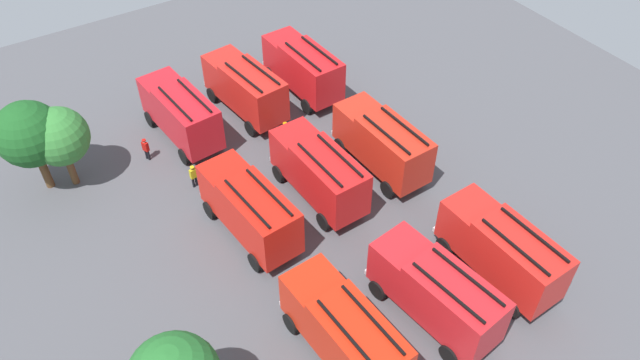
{
  "coord_description": "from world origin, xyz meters",
  "views": [
    {
      "loc": [
        -22.1,
        14.14,
        26.66
      ],
      "look_at": [
        0.0,
        0.0,
        1.4
      ],
      "focal_mm": 34.28,
      "sensor_mm": 36.0,
      "label": 1
    }
  ],
  "objects_px": {
    "fire_truck_7": "(249,208)",
    "fire_truck_5": "(245,87)",
    "fire_truck_8": "(181,112)",
    "firefighter_1": "(146,148)",
    "fire_truck_3": "(436,291)",
    "fire_truck_4": "(319,171)",
    "traffic_cone_0": "(249,168)",
    "firefighter_0": "(285,132)",
    "tree_3": "(29,134)",
    "tree_2": "(59,137)",
    "firefighter_2": "(194,175)",
    "fire_truck_0": "(502,248)",
    "traffic_cone_1": "(331,71)",
    "fire_truck_1": "(382,142)",
    "fire_truck_6": "(344,331)",
    "fire_truck_2": "(303,67)"
  },
  "relations": [
    {
      "from": "fire_truck_0",
      "to": "fire_truck_4",
      "type": "bearing_deg",
      "value": 23.37
    },
    {
      "from": "traffic_cone_1",
      "to": "tree_3",
      "type": "bearing_deg",
      "value": 92.05
    },
    {
      "from": "fire_truck_0",
      "to": "traffic_cone_1",
      "type": "relative_size",
      "value": 13.15
    },
    {
      "from": "fire_truck_6",
      "to": "traffic_cone_0",
      "type": "xyz_separation_m",
      "value": [
        14.04,
        -2.27,
        -1.83
      ]
    },
    {
      "from": "fire_truck_4",
      "to": "firefighter_1",
      "type": "bearing_deg",
      "value": 38.09
    },
    {
      "from": "fire_truck_1",
      "to": "fire_truck_6",
      "type": "bearing_deg",
      "value": 133.92
    },
    {
      "from": "fire_truck_5",
      "to": "fire_truck_7",
      "type": "distance_m",
      "value": 11.53
    },
    {
      "from": "fire_truck_2",
      "to": "fire_truck_8",
      "type": "xyz_separation_m",
      "value": [
        -0.23,
        9.54,
        0.0
      ]
    },
    {
      "from": "fire_truck_8",
      "to": "firefighter_1",
      "type": "distance_m",
      "value": 3.24
    },
    {
      "from": "firefighter_0",
      "to": "fire_truck_6",
      "type": "bearing_deg",
      "value": 147.25
    },
    {
      "from": "traffic_cone_0",
      "to": "firefighter_0",
      "type": "bearing_deg",
      "value": -71.53
    },
    {
      "from": "fire_truck_2",
      "to": "fire_truck_4",
      "type": "bearing_deg",
      "value": 151.0
    },
    {
      "from": "firefighter_2",
      "to": "tree_3",
      "type": "relative_size",
      "value": 0.26
    },
    {
      "from": "firefighter_0",
      "to": "firefighter_1",
      "type": "height_order",
      "value": "firefighter_0"
    },
    {
      "from": "firefighter_1",
      "to": "firefighter_0",
      "type": "bearing_deg",
      "value": 133.87
    },
    {
      "from": "fire_truck_6",
      "to": "tree_3",
      "type": "relative_size",
      "value": 1.19
    },
    {
      "from": "tree_2",
      "to": "firefighter_2",
      "type": "bearing_deg",
      "value": -125.12
    },
    {
      "from": "fire_truck_3",
      "to": "tree_3",
      "type": "xyz_separation_m",
      "value": [
        20.14,
        13.77,
        1.97
      ]
    },
    {
      "from": "fire_truck_3",
      "to": "fire_truck_4",
      "type": "relative_size",
      "value": 1.02
    },
    {
      "from": "fire_truck_6",
      "to": "fire_truck_7",
      "type": "relative_size",
      "value": 0.99
    },
    {
      "from": "fire_truck_6",
      "to": "firefighter_1",
      "type": "bearing_deg",
      "value": 5.13
    },
    {
      "from": "firefighter_2",
      "to": "tree_2",
      "type": "bearing_deg",
      "value": 47.04
    },
    {
      "from": "fire_truck_1",
      "to": "fire_truck_7",
      "type": "distance_m",
      "value": 9.58
    },
    {
      "from": "firefighter_2",
      "to": "traffic_cone_1",
      "type": "xyz_separation_m",
      "value": [
        5.66,
        -13.84,
        -0.61
      ]
    },
    {
      "from": "tree_2",
      "to": "firefighter_0",
      "type": "bearing_deg",
      "value": -106.4
    },
    {
      "from": "fire_truck_0",
      "to": "fire_truck_7",
      "type": "xyz_separation_m",
      "value": [
        9.63,
        9.67,
        0.0
      ]
    },
    {
      "from": "fire_truck_1",
      "to": "fire_truck_6",
      "type": "relative_size",
      "value": 0.99
    },
    {
      "from": "fire_truck_4",
      "to": "firefighter_0",
      "type": "height_order",
      "value": "fire_truck_4"
    },
    {
      "from": "fire_truck_5",
      "to": "traffic_cone_0",
      "type": "height_order",
      "value": "fire_truck_5"
    },
    {
      "from": "fire_truck_4",
      "to": "tree_2",
      "type": "relative_size",
      "value": 1.32
    },
    {
      "from": "fire_truck_5",
      "to": "traffic_cone_1",
      "type": "relative_size",
      "value": 13.4
    },
    {
      "from": "firefighter_1",
      "to": "tree_3",
      "type": "distance_m",
      "value": 6.92
    },
    {
      "from": "fire_truck_1",
      "to": "tree_2",
      "type": "bearing_deg",
      "value": 59.53
    },
    {
      "from": "tree_2",
      "to": "traffic_cone_0",
      "type": "bearing_deg",
      "value": -117.36
    },
    {
      "from": "fire_truck_3",
      "to": "fire_truck_5",
      "type": "xyz_separation_m",
      "value": [
        20.19,
        -0.08,
        0.0
      ]
    },
    {
      "from": "fire_truck_8",
      "to": "firefighter_2",
      "type": "xyz_separation_m",
      "value": [
        -4.68,
        1.37,
        -1.26
      ]
    },
    {
      "from": "fire_truck_3",
      "to": "fire_truck_6",
      "type": "height_order",
      "value": "same"
    },
    {
      "from": "tree_3",
      "to": "fire_truck_5",
      "type": "bearing_deg",
      "value": -89.81
    },
    {
      "from": "fire_truck_7",
      "to": "traffic_cone_0",
      "type": "relative_size",
      "value": 11.45
    },
    {
      "from": "fire_truck_4",
      "to": "firefighter_2",
      "type": "height_order",
      "value": "fire_truck_4"
    },
    {
      "from": "fire_truck_7",
      "to": "fire_truck_4",
      "type": "bearing_deg",
      "value": -89.5
    },
    {
      "from": "firefighter_1",
      "to": "firefighter_2",
      "type": "height_order",
      "value": "firefighter_1"
    },
    {
      "from": "fire_truck_7",
      "to": "fire_truck_5",
      "type": "bearing_deg",
      "value": -31.17
    },
    {
      "from": "fire_truck_4",
      "to": "traffic_cone_1",
      "type": "distance_m",
      "value": 13.33
    },
    {
      "from": "fire_truck_0",
      "to": "traffic_cone_1",
      "type": "distance_m",
      "value": 20.99
    },
    {
      "from": "tree_2",
      "to": "tree_3",
      "type": "bearing_deg",
      "value": 68.77
    },
    {
      "from": "fire_truck_0",
      "to": "fire_truck_4",
      "type": "xyz_separation_m",
      "value": [
        10.08,
        4.83,
        0.0
      ]
    },
    {
      "from": "tree_2",
      "to": "fire_truck_4",
      "type": "bearing_deg",
      "value": -127.37
    },
    {
      "from": "tree_3",
      "to": "firefighter_2",
      "type": "bearing_deg",
      "value": -122.8
    },
    {
      "from": "fire_truck_7",
      "to": "tree_3",
      "type": "height_order",
      "value": "tree_3"
    }
  ]
}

